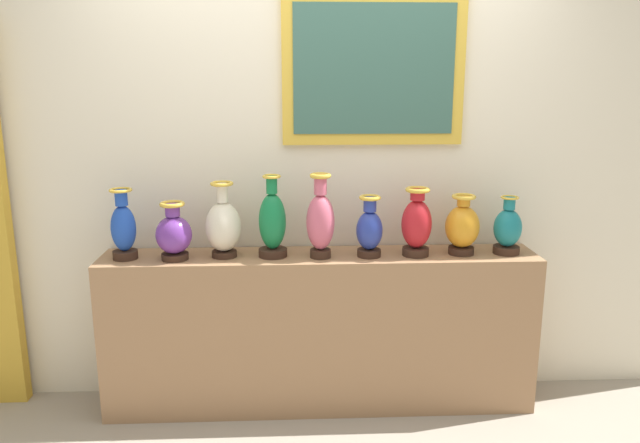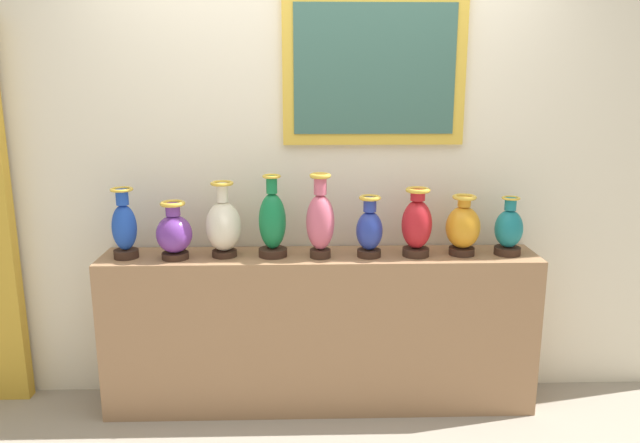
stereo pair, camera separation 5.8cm
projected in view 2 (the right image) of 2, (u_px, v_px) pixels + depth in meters
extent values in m
plane|color=gray|center=(320.00, 402.00, 3.49)|extent=(10.70, 10.70, 0.00)
cube|color=#99704C|center=(320.00, 331.00, 3.39)|extent=(2.35, 0.35, 0.88)
cube|color=beige|center=(319.00, 164.00, 3.42)|extent=(4.70, 0.10, 2.67)
cube|color=gold|center=(374.00, 69.00, 3.25)|extent=(0.98, 0.03, 0.80)
cube|color=#365D51|center=(375.00, 69.00, 3.23)|extent=(0.86, 0.01, 0.68)
cylinder|color=#382319|center=(126.00, 254.00, 3.23)|extent=(0.13, 0.13, 0.04)
ellipsoid|color=#1E47B2|center=(124.00, 227.00, 3.20)|extent=(0.13, 0.13, 0.24)
cylinder|color=#1E47B2|center=(122.00, 197.00, 3.16)|extent=(0.06, 0.06, 0.08)
torus|color=gold|center=(121.00, 189.00, 3.16)|extent=(0.12, 0.12, 0.02)
cylinder|color=#382319|center=(175.00, 255.00, 3.22)|extent=(0.14, 0.14, 0.03)
ellipsoid|color=#6B3393|center=(174.00, 234.00, 3.19)|extent=(0.19, 0.19, 0.20)
cylinder|color=#6B3393|center=(173.00, 210.00, 3.16)|extent=(0.08, 0.08, 0.06)
torus|color=gold|center=(172.00, 204.00, 3.15)|extent=(0.13, 0.13, 0.02)
cylinder|color=#382319|center=(225.00, 253.00, 3.26)|extent=(0.13, 0.13, 0.03)
ellipsoid|color=beige|center=(224.00, 226.00, 3.23)|extent=(0.19, 0.19, 0.26)
cylinder|color=beige|center=(222.00, 193.00, 3.19)|extent=(0.06, 0.06, 0.10)
torus|color=gold|center=(222.00, 183.00, 3.18)|extent=(0.12, 0.12, 0.02)
cylinder|color=#382319|center=(273.00, 252.00, 3.26)|extent=(0.15, 0.15, 0.04)
ellipsoid|color=#14723D|center=(272.00, 221.00, 3.23)|extent=(0.14, 0.14, 0.30)
cylinder|color=#14723D|center=(272.00, 185.00, 3.18)|extent=(0.06, 0.06, 0.09)
torus|color=gold|center=(272.00, 176.00, 3.17)|extent=(0.10, 0.10, 0.02)
cylinder|color=#382319|center=(321.00, 253.00, 3.24)|extent=(0.11, 0.11, 0.04)
ellipsoid|color=#CC5972|center=(321.00, 222.00, 3.20)|extent=(0.15, 0.15, 0.30)
cylinder|color=#CC5972|center=(321.00, 185.00, 3.16)|extent=(0.07, 0.07, 0.10)
torus|color=gold|center=(321.00, 176.00, 3.15)|extent=(0.11, 0.11, 0.02)
cylinder|color=#382319|center=(369.00, 253.00, 3.26)|extent=(0.13, 0.13, 0.04)
ellipsoid|color=#263899|center=(369.00, 231.00, 3.23)|extent=(0.14, 0.14, 0.21)
cylinder|color=#263899|center=(370.00, 205.00, 3.20)|extent=(0.07, 0.07, 0.07)
torus|color=gold|center=(370.00, 198.00, 3.19)|extent=(0.12, 0.12, 0.02)
cylinder|color=#382319|center=(416.00, 252.00, 3.27)|extent=(0.14, 0.14, 0.04)
ellipsoid|color=red|center=(417.00, 224.00, 3.23)|extent=(0.16, 0.16, 0.26)
cylinder|color=red|center=(418.00, 195.00, 3.20)|extent=(0.08, 0.08, 0.06)
torus|color=gold|center=(418.00, 190.00, 3.19)|extent=(0.13, 0.13, 0.02)
cylinder|color=#382319|center=(462.00, 251.00, 3.29)|extent=(0.14, 0.14, 0.04)
ellipsoid|color=orange|center=(463.00, 227.00, 3.26)|extent=(0.18, 0.18, 0.23)
cylinder|color=orange|center=(464.00, 202.00, 3.23)|extent=(0.07, 0.07, 0.05)
torus|color=gold|center=(465.00, 197.00, 3.22)|extent=(0.13, 0.13, 0.02)
cylinder|color=#382319|center=(507.00, 251.00, 3.30)|extent=(0.14, 0.14, 0.04)
ellipsoid|color=#19727A|center=(509.00, 229.00, 3.27)|extent=(0.15, 0.15, 0.20)
cylinder|color=#19727A|center=(511.00, 204.00, 3.24)|extent=(0.06, 0.06, 0.07)
torus|color=gold|center=(511.00, 198.00, 3.23)|extent=(0.10, 0.10, 0.01)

